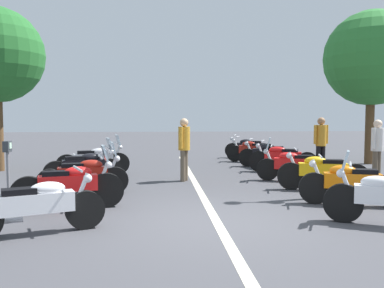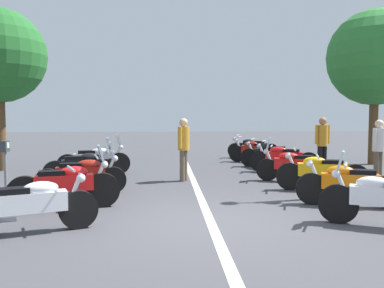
{
  "view_description": "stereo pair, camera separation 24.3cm",
  "coord_description": "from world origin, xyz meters",
  "px_view_note": "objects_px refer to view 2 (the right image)",
  "views": [
    {
      "loc": [
        -6.65,
        0.98,
        1.79
      ],
      "look_at": [
        5.08,
        0.0,
        0.98
      ],
      "focal_mm": 37.82,
      "sensor_mm": 36.0,
      "label": 1
    },
    {
      "loc": [
        -6.65,
        0.73,
        1.79
      ],
      "look_at": [
        5.08,
        0.0,
        0.98
      ],
      "focal_mm": 37.82,
      "sensor_mm": 36.0,
      "label": 2
    }
  ],
  "objects_px": {
    "motorcycle_left_row_3": "(84,166)",
    "motorcycle_right_row_7": "(253,148)",
    "bystander_0": "(322,141)",
    "bystander_2": "(379,146)",
    "motorcycle_right_row_5": "(271,154)",
    "motorcycle_right_row_2": "(321,172)",
    "motorcycle_left_row_1": "(66,185)",
    "parking_meter": "(5,160)",
    "bystander_1": "(184,144)",
    "motorcycle_left_row_0": "(30,205)",
    "motorcycle_left_row_4": "(95,159)",
    "motorcycle_right_row_0": "(383,198)",
    "motorcycle_right_row_4": "(283,158)",
    "motorcycle_right_row_3": "(294,165)",
    "motorcycle_left_row_2": "(82,174)",
    "roadside_tree_1": "(375,58)",
    "motorcycle_right_row_6": "(255,151)",
    "motorcycle_right_row_1": "(349,183)"
  },
  "relations": [
    {
      "from": "motorcycle_right_row_3",
      "to": "roadside_tree_1",
      "type": "bearing_deg",
      "value": -120.74
    },
    {
      "from": "motorcycle_left_row_2",
      "to": "motorcycle_right_row_5",
      "type": "height_order",
      "value": "motorcycle_left_row_2"
    },
    {
      "from": "motorcycle_left_row_2",
      "to": "motorcycle_left_row_3",
      "type": "distance_m",
      "value": 1.5
    },
    {
      "from": "motorcycle_left_row_2",
      "to": "motorcycle_left_row_4",
      "type": "xyz_separation_m",
      "value": [
        3.12,
        0.26,
        0.01
      ]
    },
    {
      "from": "motorcycle_left_row_3",
      "to": "bystander_2",
      "type": "distance_m",
      "value": 7.93
    },
    {
      "from": "motorcycle_left_row_3",
      "to": "bystander_0",
      "type": "distance_m",
      "value": 7.12
    },
    {
      "from": "motorcycle_left_row_0",
      "to": "motorcycle_right_row_5",
      "type": "distance_m",
      "value": 9.5
    },
    {
      "from": "motorcycle_right_row_4",
      "to": "bystander_1",
      "type": "relative_size",
      "value": 1.19
    },
    {
      "from": "motorcycle_right_row_2",
      "to": "motorcycle_right_row_3",
      "type": "xyz_separation_m",
      "value": [
        1.41,
        0.21,
        -0.0
      ]
    },
    {
      "from": "motorcycle_right_row_3",
      "to": "bystander_2",
      "type": "xyz_separation_m",
      "value": [
        -0.21,
        -2.25,
        0.53
      ]
    },
    {
      "from": "motorcycle_right_row_0",
      "to": "motorcycle_right_row_3",
      "type": "bearing_deg",
      "value": -64.39
    },
    {
      "from": "motorcycle_left_row_0",
      "to": "motorcycle_left_row_4",
      "type": "height_order",
      "value": "motorcycle_left_row_4"
    },
    {
      "from": "motorcycle_left_row_4",
      "to": "parking_meter",
      "type": "relative_size",
      "value": 1.67
    },
    {
      "from": "motorcycle_left_row_1",
      "to": "motorcycle_right_row_4",
      "type": "distance_m",
      "value": 7.3
    },
    {
      "from": "motorcycle_right_row_4",
      "to": "motorcycle_right_row_7",
      "type": "distance_m",
      "value": 4.4
    },
    {
      "from": "motorcycle_right_row_3",
      "to": "bystander_2",
      "type": "height_order",
      "value": "bystander_2"
    },
    {
      "from": "motorcycle_right_row_5",
      "to": "motorcycle_right_row_7",
      "type": "relative_size",
      "value": 0.98
    },
    {
      "from": "motorcycle_right_row_1",
      "to": "bystander_2",
      "type": "distance_m",
      "value": 3.58
    },
    {
      "from": "motorcycle_left_row_0",
      "to": "motorcycle_right_row_0",
      "type": "xyz_separation_m",
      "value": [
        0.03,
        -5.54,
        0.02
      ]
    },
    {
      "from": "parking_meter",
      "to": "roadside_tree_1",
      "type": "height_order",
      "value": "roadside_tree_1"
    },
    {
      "from": "roadside_tree_1",
      "to": "bystander_0",
      "type": "bearing_deg",
      "value": 129.9
    },
    {
      "from": "motorcycle_left_row_2",
      "to": "bystander_1",
      "type": "height_order",
      "value": "bystander_1"
    },
    {
      "from": "motorcycle_left_row_4",
      "to": "motorcycle_right_row_0",
      "type": "relative_size",
      "value": 1.13
    },
    {
      "from": "motorcycle_left_row_3",
      "to": "motorcycle_right_row_7",
      "type": "relative_size",
      "value": 0.95
    },
    {
      "from": "motorcycle_left_row_4",
      "to": "roadside_tree_1",
      "type": "relative_size",
      "value": 0.38
    },
    {
      "from": "motorcycle_right_row_0",
      "to": "motorcycle_left_row_4",
      "type": "bearing_deg",
      "value": -22.05
    },
    {
      "from": "motorcycle_left_row_4",
      "to": "motorcycle_right_row_6",
      "type": "xyz_separation_m",
      "value": [
        2.94,
        -5.6,
        -0.01
      ]
    },
    {
      "from": "motorcycle_left_row_0",
      "to": "parking_meter",
      "type": "xyz_separation_m",
      "value": [
        2.19,
        1.2,
        0.45
      ]
    },
    {
      "from": "motorcycle_right_row_4",
      "to": "parking_meter",
      "type": "distance_m",
      "value": 8.08
    },
    {
      "from": "motorcycle_left_row_3",
      "to": "motorcycle_left_row_1",
      "type": "bearing_deg",
      "value": -104.06
    },
    {
      "from": "motorcycle_left_row_0",
      "to": "bystander_2",
      "type": "xyz_separation_m",
      "value": [
        4.38,
        -7.8,
        0.55
      ]
    },
    {
      "from": "bystander_0",
      "to": "bystander_2",
      "type": "xyz_separation_m",
      "value": [
        -1.58,
        -0.94,
        -0.04
      ]
    },
    {
      "from": "motorcycle_left_row_4",
      "to": "motorcycle_right_row_3",
      "type": "xyz_separation_m",
      "value": [
        -1.66,
        -5.66,
        -0.01
      ]
    },
    {
      "from": "motorcycle_left_row_4",
      "to": "parking_meter",
      "type": "xyz_separation_m",
      "value": [
        -4.07,
        1.08,
        0.43
      ]
    },
    {
      "from": "motorcycle_right_row_3",
      "to": "bystander_2",
      "type": "relative_size",
      "value": 1.21
    },
    {
      "from": "parking_meter",
      "to": "motorcycle_right_row_5",
      "type": "bearing_deg",
      "value": 42.22
    },
    {
      "from": "motorcycle_left_row_0",
      "to": "motorcycle_left_row_4",
      "type": "bearing_deg",
      "value": 69.09
    },
    {
      "from": "motorcycle_right_row_0",
      "to": "bystander_0",
      "type": "bearing_deg",
      "value": -76.9
    },
    {
      "from": "motorcycle_left_row_3",
      "to": "motorcycle_right_row_5",
      "type": "distance_m",
      "value": 6.52
    },
    {
      "from": "parking_meter",
      "to": "bystander_1",
      "type": "height_order",
      "value": "bystander_1"
    },
    {
      "from": "motorcycle_left_row_2",
      "to": "parking_meter",
      "type": "xyz_separation_m",
      "value": [
        -0.95,
        1.34,
        0.44
      ]
    },
    {
      "from": "motorcycle_right_row_3",
      "to": "bystander_0",
      "type": "distance_m",
      "value": 1.99
    },
    {
      "from": "motorcycle_left_row_1",
      "to": "motorcycle_left_row_2",
      "type": "relative_size",
      "value": 1.01
    },
    {
      "from": "motorcycle_left_row_3",
      "to": "motorcycle_right_row_3",
      "type": "relative_size",
      "value": 0.97
    },
    {
      "from": "motorcycle_right_row_7",
      "to": "motorcycle_right_row_5",
      "type": "bearing_deg",
      "value": 108.85
    },
    {
      "from": "motorcycle_right_row_4",
      "to": "motorcycle_right_row_7",
      "type": "height_order",
      "value": "motorcycle_right_row_4"
    },
    {
      "from": "motorcycle_right_row_5",
      "to": "motorcycle_right_row_6",
      "type": "relative_size",
      "value": 1.03
    },
    {
      "from": "motorcycle_right_row_5",
      "to": "motorcycle_right_row_2",
      "type": "bearing_deg",
      "value": 114.49
    },
    {
      "from": "motorcycle_left_row_1",
      "to": "motorcycle_right_row_7",
      "type": "xyz_separation_m",
      "value": [
        9.08,
        -5.56,
        -0.02
      ]
    },
    {
      "from": "motorcycle_left_row_3",
      "to": "motorcycle_right_row_4",
      "type": "relative_size",
      "value": 0.97
    }
  ]
}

